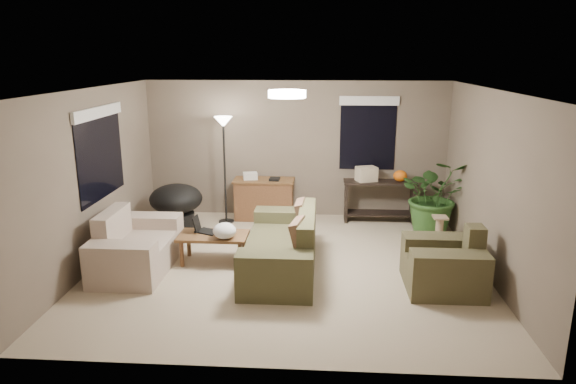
# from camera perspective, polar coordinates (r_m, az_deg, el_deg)

# --- Properties ---
(room_shell) EXTENTS (5.50, 5.50, 5.50)m
(room_shell) POSITION_cam_1_polar(r_m,az_deg,el_deg) (7.05, -0.11, 1.15)
(room_shell) COLOR #C1AB8F
(room_shell) RESTS_ON ground
(main_sofa) EXTENTS (0.95, 2.20, 0.85)m
(main_sofa) POSITION_cam_1_polar(r_m,az_deg,el_deg) (7.25, -0.47, -6.38)
(main_sofa) COLOR #46442A
(main_sofa) RESTS_ON ground
(throw_pillows) EXTENTS (0.31, 1.37, 0.47)m
(throw_pillows) POSITION_cam_1_polar(r_m,az_deg,el_deg) (7.12, 1.58, -3.76)
(throw_pillows) COLOR #8C7251
(throw_pillows) RESTS_ON main_sofa
(loveseat) EXTENTS (0.90, 1.60, 0.85)m
(loveseat) POSITION_cam_1_polar(r_m,az_deg,el_deg) (7.58, -16.60, -6.04)
(loveseat) COLOR beige
(loveseat) RESTS_ON ground
(armchair) EXTENTS (0.95, 1.00, 0.85)m
(armchair) POSITION_cam_1_polar(r_m,az_deg,el_deg) (6.99, 17.00, -7.88)
(armchair) COLOR brown
(armchair) RESTS_ON ground
(coffee_table) EXTENTS (1.00, 0.55, 0.42)m
(coffee_table) POSITION_cam_1_polar(r_m,az_deg,el_deg) (7.55, -8.31, -5.14)
(coffee_table) COLOR brown
(coffee_table) RESTS_ON ground
(laptop) EXTENTS (0.40, 0.35, 0.24)m
(laptop) POSITION_cam_1_polar(r_m,az_deg,el_deg) (7.64, -9.42, -3.98)
(laptop) COLOR black
(laptop) RESTS_ON coffee_table
(plastic_bag) EXTENTS (0.36, 0.33, 0.23)m
(plastic_bag) POSITION_cam_1_polar(r_m,az_deg,el_deg) (7.32, -7.06, -4.29)
(plastic_bag) COLOR white
(plastic_bag) RESTS_ON coffee_table
(desk) EXTENTS (1.10, 0.50, 0.75)m
(desk) POSITION_cam_1_polar(r_m,az_deg,el_deg) (9.43, -2.67, -0.78)
(desk) COLOR brown
(desk) RESTS_ON ground
(desk_papers) EXTENTS (0.69, 0.29, 0.12)m
(desk_papers) POSITION_cam_1_polar(r_m,az_deg,el_deg) (9.34, -3.66, 1.73)
(desk_papers) COLOR silver
(desk_papers) RESTS_ON desk
(console_table) EXTENTS (1.30, 0.40, 0.75)m
(console_table) POSITION_cam_1_polar(r_m,az_deg,el_deg) (9.42, 10.12, -0.65)
(console_table) COLOR black
(console_table) RESTS_ON ground
(pumpkin) EXTENTS (0.25, 0.25, 0.20)m
(pumpkin) POSITION_cam_1_polar(r_m,az_deg,el_deg) (9.37, 12.36, 1.76)
(pumpkin) COLOR orange
(pumpkin) RESTS_ON console_table
(cardboard_box) EXTENTS (0.41, 0.36, 0.26)m
(cardboard_box) POSITION_cam_1_polar(r_m,az_deg,el_deg) (9.29, 8.71, 2.00)
(cardboard_box) COLOR beige
(cardboard_box) RESTS_ON console_table
(papasan_chair) EXTENTS (1.05, 1.05, 0.80)m
(papasan_chair) POSITION_cam_1_polar(r_m,az_deg,el_deg) (9.04, -12.31, -1.25)
(papasan_chair) COLOR black
(papasan_chair) RESTS_ON ground
(floor_lamp) EXTENTS (0.32, 0.32, 1.91)m
(floor_lamp) POSITION_cam_1_polar(r_m,az_deg,el_deg) (9.05, -7.17, 6.35)
(floor_lamp) COLOR black
(floor_lamp) RESTS_ON ground
(ceiling_fixture) EXTENTS (0.50, 0.50, 0.10)m
(ceiling_fixture) POSITION_cam_1_polar(r_m,az_deg,el_deg) (6.87, -0.11, 10.84)
(ceiling_fixture) COLOR white
(ceiling_fixture) RESTS_ON room_shell
(houseplant) EXTENTS (1.16, 1.29, 1.01)m
(houseplant) POSITION_cam_1_polar(r_m,az_deg,el_deg) (9.04, 15.94, -1.22)
(houseplant) COLOR #2D5923
(houseplant) RESTS_ON ground
(cat_scratching_post) EXTENTS (0.32, 0.32, 0.50)m
(cat_scratching_post) POSITION_cam_1_polar(r_m,az_deg,el_deg) (8.44, 16.42, -4.46)
(cat_scratching_post) COLOR tan
(cat_scratching_post) RESTS_ON ground
(window_left) EXTENTS (0.05, 1.56, 1.33)m
(window_left) POSITION_cam_1_polar(r_m,az_deg,el_deg) (7.90, -20.20, 5.68)
(window_left) COLOR black
(window_left) RESTS_ON room_shell
(window_back) EXTENTS (1.06, 0.05, 1.33)m
(window_back) POSITION_cam_1_polar(r_m,az_deg,el_deg) (9.42, 8.92, 7.79)
(window_back) COLOR black
(window_back) RESTS_ON room_shell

